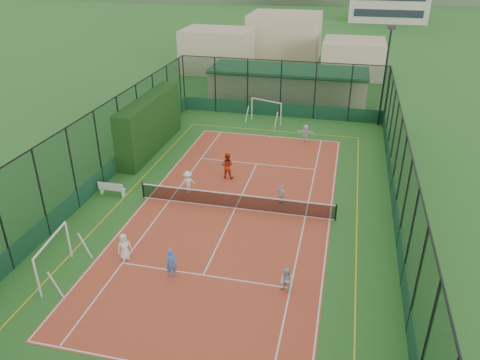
{
  "coord_description": "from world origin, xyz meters",
  "views": [
    {
      "loc": [
        5.68,
        -23.12,
        13.89
      ],
      "look_at": [
        -0.04,
        1.36,
        1.2
      ],
      "focal_mm": 35.0,
      "sensor_mm": 36.0,
      "label": 1
    }
  ],
  "objects_px": {
    "clubhouse": "(288,85)",
    "futsal_goal_far": "(266,112)",
    "child_far_right": "(281,195)",
    "child_far_back": "(306,133)",
    "child_near_right": "(286,281)",
    "coach": "(227,166)",
    "child_far_left": "(188,182)",
    "floodlight_ne": "(385,78)",
    "child_near_left": "(124,247)",
    "white_bench": "(112,188)",
    "futsal_goal_near": "(54,258)",
    "child_near_mid": "(172,263)"
  },
  "relations": [
    {
      "from": "white_bench",
      "to": "child_near_left",
      "type": "distance_m",
      "value": 6.99
    },
    {
      "from": "clubhouse",
      "to": "child_far_left",
      "type": "distance_m",
      "value": 21.08
    },
    {
      "from": "child_near_mid",
      "to": "coach",
      "type": "bearing_deg",
      "value": 57.8
    },
    {
      "from": "clubhouse",
      "to": "child_far_right",
      "type": "bearing_deg",
      "value": -83.06
    },
    {
      "from": "white_bench",
      "to": "child_far_left",
      "type": "bearing_deg",
      "value": 16.89
    },
    {
      "from": "child_near_mid",
      "to": "child_far_left",
      "type": "relative_size",
      "value": 1.0
    },
    {
      "from": "child_far_left",
      "to": "child_far_right",
      "type": "xyz_separation_m",
      "value": [
        5.85,
        0.0,
        -0.15
      ]
    },
    {
      "from": "floodlight_ne",
      "to": "child_near_left",
      "type": "bearing_deg",
      "value": -119.32
    },
    {
      "from": "child_near_left",
      "to": "child_far_left",
      "type": "xyz_separation_m",
      "value": [
        0.8,
        7.24,
        0.03
      ]
    },
    {
      "from": "futsal_goal_near",
      "to": "child_near_left",
      "type": "distance_m",
      "value": 3.21
    },
    {
      "from": "floodlight_ne",
      "to": "child_far_left",
      "type": "height_order",
      "value": "floodlight_ne"
    },
    {
      "from": "child_far_right",
      "to": "child_far_back",
      "type": "distance_m",
      "value": 10.22
    },
    {
      "from": "child_near_right",
      "to": "clubhouse",
      "type": "bearing_deg",
      "value": 129.42
    },
    {
      "from": "white_bench",
      "to": "futsal_goal_near",
      "type": "distance_m",
      "value": 7.96
    },
    {
      "from": "child_far_back",
      "to": "futsal_goal_far",
      "type": "bearing_deg",
      "value": -37.69
    },
    {
      "from": "child_far_right",
      "to": "child_far_back",
      "type": "relative_size",
      "value": 0.85
    },
    {
      "from": "floodlight_ne",
      "to": "futsal_goal_near",
      "type": "bearing_deg",
      "value": -121.86
    },
    {
      "from": "futsal_goal_near",
      "to": "futsal_goal_far",
      "type": "distance_m",
      "value": 23.78
    },
    {
      "from": "floodlight_ne",
      "to": "child_near_left",
      "type": "height_order",
      "value": "floodlight_ne"
    },
    {
      "from": "child_far_left",
      "to": "child_near_mid",
      "type": "bearing_deg",
      "value": 73.06
    },
    {
      "from": "white_bench",
      "to": "futsal_goal_near",
      "type": "bearing_deg",
      "value": -81.1
    },
    {
      "from": "clubhouse",
      "to": "coach",
      "type": "height_order",
      "value": "clubhouse"
    },
    {
      "from": "floodlight_ne",
      "to": "child_far_left",
      "type": "distance_m",
      "value": 19.76
    },
    {
      "from": "coach",
      "to": "child_far_left",
      "type": "bearing_deg",
      "value": 55.69
    },
    {
      "from": "child_near_right",
      "to": "child_far_left",
      "type": "height_order",
      "value": "child_far_left"
    },
    {
      "from": "child_near_left",
      "to": "coach",
      "type": "xyz_separation_m",
      "value": [
        2.63,
        9.85,
        0.17
      ]
    },
    {
      "from": "floodlight_ne",
      "to": "futsal_goal_near",
      "type": "height_order",
      "value": "floodlight_ne"
    },
    {
      "from": "clubhouse",
      "to": "futsal_goal_far",
      "type": "bearing_deg",
      "value": -97.74
    },
    {
      "from": "coach",
      "to": "white_bench",
      "type": "bearing_deg",
      "value": 32.54
    },
    {
      "from": "child_near_mid",
      "to": "child_far_right",
      "type": "relative_size",
      "value": 1.24
    },
    {
      "from": "floodlight_ne",
      "to": "futsal_goal_far",
      "type": "height_order",
      "value": "floodlight_ne"
    },
    {
      "from": "coach",
      "to": "child_near_mid",
      "type": "bearing_deg",
      "value": 91.29
    },
    {
      "from": "floodlight_ne",
      "to": "child_far_back",
      "type": "relative_size",
      "value": 5.91
    },
    {
      "from": "child_far_left",
      "to": "coach",
      "type": "distance_m",
      "value": 3.19
    },
    {
      "from": "clubhouse",
      "to": "child_near_right",
      "type": "height_order",
      "value": "clubhouse"
    },
    {
      "from": "white_bench",
      "to": "coach",
      "type": "bearing_deg",
      "value": 32.46
    },
    {
      "from": "floodlight_ne",
      "to": "child_near_mid",
      "type": "distance_m",
      "value": 25.64
    },
    {
      "from": "child_near_left",
      "to": "child_near_mid",
      "type": "bearing_deg",
      "value": -57.52
    },
    {
      "from": "child_near_left",
      "to": "futsal_goal_near",
      "type": "bearing_deg",
      "value": 174.66
    },
    {
      "from": "child_near_left",
      "to": "clubhouse",
      "type": "bearing_deg",
      "value": 39.3
    },
    {
      "from": "child_near_right",
      "to": "child_far_right",
      "type": "xyz_separation_m",
      "value": [
        -1.41,
        7.91,
        -0.05
      ]
    },
    {
      "from": "white_bench",
      "to": "child_near_left",
      "type": "bearing_deg",
      "value": -57.47
    },
    {
      "from": "child_far_back",
      "to": "coach",
      "type": "height_order",
      "value": "coach"
    },
    {
      "from": "white_bench",
      "to": "child_far_right",
      "type": "height_order",
      "value": "child_far_right"
    },
    {
      "from": "futsal_goal_near",
      "to": "child_far_left",
      "type": "bearing_deg",
      "value": -26.23
    },
    {
      "from": "child_near_right",
      "to": "child_far_back",
      "type": "relative_size",
      "value": 0.92
    },
    {
      "from": "child_far_left",
      "to": "coach",
      "type": "xyz_separation_m",
      "value": [
        1.83,
        2.61,
        0.14
      ]
    },
    {
      "from": "floodlight_ne",
      "to": "white_bench",
      "type": "bearing_deg",
      "value": -134.47
    },
    {
      "from": "clubhouse",
      "to": "futsal_goal_far",
      "type": "xyz_separation_m",
      "value": [
        -0.93,
        -6.88,
        -0.6
      ]
    },
    {
      "from": "child_near_left",
      "to": "child_far_back",
      "type": "xyz_separation_m",
      "value": [
        7.0,
        17.45,
        -0.01
      ]
    }
  ]
}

